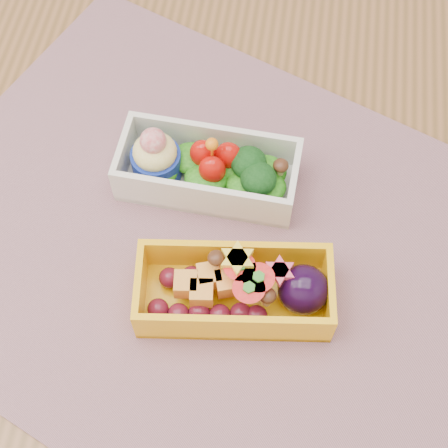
# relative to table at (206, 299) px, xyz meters

# --- Properties ---
(ground) EXTENTS (3.00, 3.00, 0.00)m
(ground) POSITION_rel_table_xyz_m (0.00, 0.00, -0.65)
(ground) COLOR olive
(table) EXTENTS (1.20, 0.80, 0.75)m
(table) POSITION_rel_table_xyz_m (0.00, 0.00, 0.00)
(table) COLOR brown
(table) RESTS_ON ground
(placemat) EXTENTS (0.69, 0.62, 0.00)m
(placemat) POSITION_rel_table_xyz_m (0.01, 0.01, 0.10)
(placemat) COLOR gray
(placemat) RESTS_ON table
(bento_white) EXTENTS (0.17, 0.08, 0.07)m
(bento_white) POSITION_rel_table_xyz_m (-0.01, 0.08, 0.12)
(bento_white) COLOR silver
(bento_white) RESTS_ON placemat
(bento_yellow) EXTENTS (0.17, 0.09, 0.05)m
(bento_yellow) POSITION_rel_table_xyz_m (0.04, -0.04, 0.13)
(bento_yellow) COLOR #F5AD0C
(bento_yellow) RESTS_ON placemat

